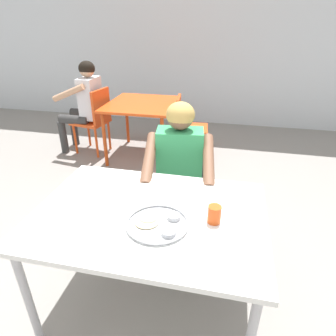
# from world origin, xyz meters

# --- Properties ---
(ground_plane) EXTENTS (12.00, 12.00, 0.05)m
(ground_plane) POSITION_xyz_m (0.00, 0.00, -0.03)
(ground_plane) COLOR gray
(back_wall) EXTENTS (12.00, 0.12, 3.40)m
(back_wall) POSITION_xyz_m (0.00, 3.92, 1.70)
(back_wall) COLOR silver
(back_wall) RESTS_ON ground
(table_foreground) EXTENTS (1.25, 0.88, 0.76)m
(table_foreground) POSITION_xyz_m (0.08, -0.02, 0.69)
(table_foreground) COLOR white
(table_foreground) RESTS_ON ground
(thali_tray) EXTENTS (0.32, 0.32, 0.03)m
(thali_tray) POSITION_xyz_m (0.16, -0.12, 0.77)
(thali_tray) COLOR #B7BABF
(thali_tray) RESTS_ON table_foreground
(drinking_cup) EXTENTS (0.07, 0.07, 0.10)m
(drinking_cup) POSITION_xyz_m (0.43, -0.03, 0.81)
(drinking_cup) COLOR #D84C19
(drinking_cup) RESTS_ON table_foreground
(chair_foreground) EXTENTS (0.49, 0.48, 0.83)m
(chair_foreground) POSITION_xyz_m (0.11, 0.84, 0.48)
(chair_foreground) COLOR #3F3F44
(chair_foreground) RESTS_ON ground
(diner_foreground) EXTENTS (0.54, 0.59, 1.18)m
(diner_foreground) POSITION_xyz_m (0.13, 0.61, 0.70)
(diner_foreground) COLOR #323232
(diner_foreground) RESTS_ON ground
(table_background_red) EXTENTS (0.85, 0.95, 0.73)m
(table_background_red) POSITION_xyz_m (-0.66, 2.26, 0.65)
(table_background_red) COLOR #E04C19
(table_background_red) RESTS_ON ground
(chair_red_left) EXTENTS (0.49, 0.46, 0.89)m
(chair_red_left) POSITION_xyz_m (-1.30, 2.22, 0.51)
(chair_red_left) COLOR #DB4A1B
(chair_red_left) RESTS_ON ground
(chair_red_right) EXTENTS (0.43, 0.42, 0.82)m
(chair_red_right) POSITION_xyz_m (-0.08, 2.30, 0.48)
(chair_red_right) COLOR #E1491A
(chair_red_right) RESTS_ON ground
(patron_background) EXTENTS (0.55, 0.49, 1.22)m
(patron_background) POSITION_xyz_m (-1.45, 2.26, 0.73)
(patron_background) COLOR #353535
(patron_background) RESTS_ON ground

